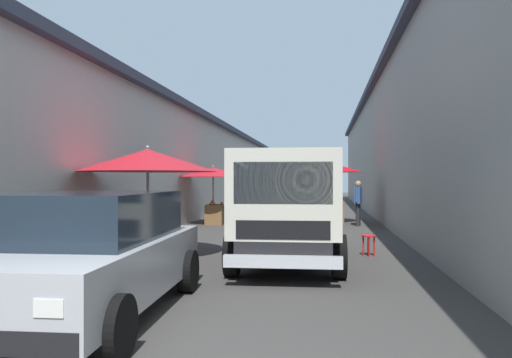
# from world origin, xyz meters

# --- Properties ---
(ground) EXTENTS (90.00, 90.00, 0.00)m
(ground) POSITION_xyz_m (13.50, 0.00, 0.00)
(ground) COLOR #3D3A38
(building_left_whitewash) EXTENTS (49.80, 7.50, 4.38)m
(building_left_whitewash) POSITION_xyz_m (15.75, 7.01, 2.20)
(building_left_whitewash) COLOR beige
(building_left_whitewash) RESTS_ON ground
(building_right_concrete) EXTENTS (49.80, 7.50, 5.67)m
(building_right_concrete) POSITION_xyz_m (15.75, -7.01, 2.84)
(building_right_concrete) COLOR gray
(building_right_concrete) RESTS_ON ground
(fruit_stall_mid_lane) EXTENTS (2.17, 2.17, 2.27)m
(fruit_stall_mid_lane) POSITION_xyz_m (15.69, -1.80, 1.59)
(fruit_stall_mid_lane) COLOR #9E9EA3
(fruit_stall_mid_lane) RESTS_ON ground
(fruit_stall_far_right) EXTENTS (2.85, 2.85, 2.31)m
(fruit_stall_far_right) POSITION_xyz_m (7.09, 2.11, 1.82)
(fruit_stall_far_right) COLOR #9E9EA3
(fruit_stall_far_right) RESTS_ON ground
(fruit_stall_near_left) EXTENTS (2.54, 2.54, 2.11)m
(fruit_stall_near_left) POSITION_xyz_m (14.46, 2.47, 1.66)
(fruit_stall_near_left) COLOR #9E9EA3
(fruit_stall_near_left) RESTS_ON ground
(hatchback_car) EXTENTS (3.98, 2.06, 1.45)m
(hatchback_car) POSITION_xyz_m (2.94, 1.27, 0.74)
(hatchback_car) COLOR #ADAFB5
(hatchback_car) RESTS_ON ground
(delivery_truck) EXTENTS (4.98, 2.11, 2.08)m
(delivery_truck) POSITION_xyz_m (6.15, -0.80, 1.04)
(delivery_truck) COLOR black
(delivery_truck) RESTS_ON ground
(vendor_by_crates) EXTENTS (0.61, 0.31, 1.57)m
(vendor_by_crates) POSITION_xyz_m (14.64, -2.62, 0.90)
(vendor_by_crates) COLOR #232328
(vendor_by_crates) RESTS_ON ground
(plastic_stool) EXTENTS (0.30, 0.30, 0.43)m
(plastic_stool) POSITION_xyz_m (7.98, -2.39, 0.33)
(plastic_stool) COLOR red
(plastic_stool) RESTS_ON ground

